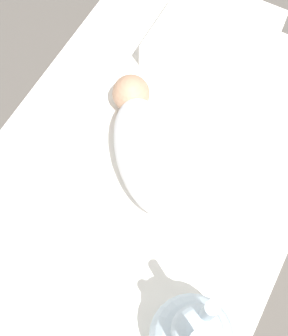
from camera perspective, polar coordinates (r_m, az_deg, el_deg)
The scene contains 5 objects.
ground_plane at distance 1.61m, azimuth -0.60°, elevation -3.62°, with size 12.00×12.00×0.00m, color #514C47.
bed_mattress at distance 1.55m, azimuth -0.62°, elevation -2.73°, with size 1.58×1.00×0.13m.
swaddled_baby at distance 1.45m, azimuth 0.38°, elevation 2.56°, with size 0.46×0.44×0.17m.
pillow at distance 1.74m, azimuth 8.48°, elevation 15.31°, with size 0.39×0.39×0.11m.
bunny_plush at distance 1.25m, azimuth 5.90°, elevation -19.68°, with size 0.22×0.22×0.41m.
Camera 1 is at (0.50, 0.29, 1.50)m, focal length 50.00 mm.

